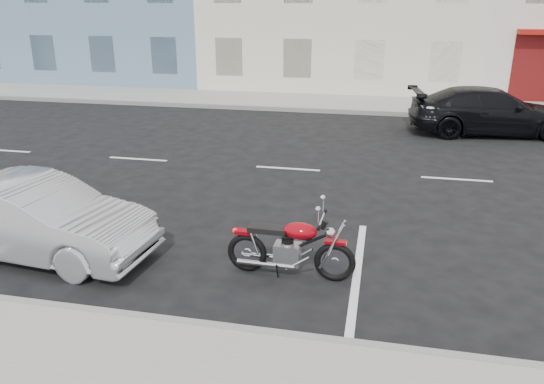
{
  "coord_description": "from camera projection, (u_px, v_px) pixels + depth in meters",
  "views": [
    {
      "loc": [
        0.22,
        -12.33,
        3.94
      ],
      "look_at": [
        -1.57,
        -3.89,
        0.8
      ],
      "focal_mm": 35.0,
      "sensor_mm": 36.0,
      "label": 1
    }
  ],
  "objects": [
    {
      "name": "car_far",
      "position": [
        490.0,
        111.0,
        16.29
      ],
      "size": [
        5.11,
        2.59,
        1.42
      ],
      "primitive_type": "imported",
      "rotation": [
        0.0,
        0.0,
        1.7
      ],
      "color": "black",
      "rests_on": "ground"
    },
    {
      "name": "sedan_silver",
      "position": [
        35.0,
        219.0,
        8.48
      ],
      "size": [
        4.0,
        1.71,
        1.28
      ],
      "primitive_type": "imported",
      "rotation": [
        0.0,
        0.0,
        1.48
      ],
      "color": "#A7A8AE",
      "rests_on": "ground"
    },
    {
      "name": "curb_far",
      "position": [
        243.0,
        108.0,
        20.11
      ],
      "size": [
        80.0,
        0.12,
        0.16
      ],
      "primitive_type": "cube",
      "color": "gray",
      "rests_on": "ground"
    },
    {
      "name": "motorcycle",
      "position": [
        337.0,
        254.0,
        7.73
      ],
      "size": [
        1.96,
        0.65,
        0.98
      ],
      "rotation": [
        0.0,
        0.0,
        -0.03
      ],
      "color": "black",
      "rests_on": "ground"
    },
    {
      "name": "sidewalk_far",
      "position": [
        254.0,
        100.0,
        21.68
      ],
      "size": [
        80.0,
        3.4,
        0.15
      ],
      "primitive_type": "cube",
      "color": "gray",
      "rests_on": "ground"
    },
    {
      "name": "ground",
      "position": [
        370.0,
        174.0,
        12.73
      ],
      "size": [
        120.0,
        120.0,
        0.0
      ],
      "primitive_type": "plane",
      "color": "black",
      "rests_on": "ground"
    }
  ]
}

